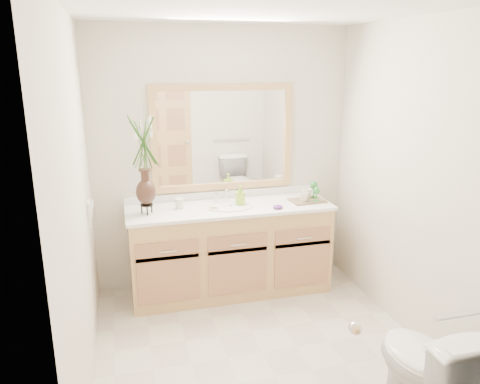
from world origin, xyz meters
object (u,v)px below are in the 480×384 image
object	(u,v)px
soap_bottle	(240,196)
tray	(307,201)
toilet	(427,371)
tumbler	(179,203)
flower_vase	(144,151)

from	to	relation	value
soap_bottle	tray	size ratio (longest dim) A/B	0.50
tray	toilet	bearing A→B (deg)	-95.41
soap_bottle	tray	xyz separation A→B (m)	(0.62, -0.07, -0.07)
tray	tumbler	bearing A→B (deg)	171.31
tumbler	soap_bottle	bearing A→B (deg)	-1.23
toilet	tumbler	bearing A→B (deg)	-59.90
flower_vase	tray	distance (m)	1.56
toilet	flower_vase	size ratio (longest dim) A/B	0.93
flower_vase	soap_bottle	xyz separation A→B (m)	(0.84, 0.06, -0.47)
soap_bottle	toilet	bearing A→B (deg)	-65.86
toilet	tray	size ratio (longest dim) A/B	2.40
flower_vase	tumbler	world-z (taller)	flower_vase
flower_vase	tumbler	distance (m)	0.58
flower_vase	soap_bottle	size ratio (longest dim) A/B	5.10
flower_vase	soap_bottle	distance (m)	0.96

